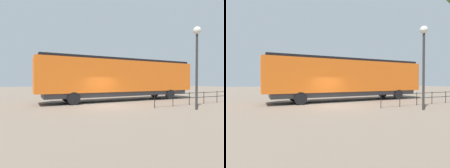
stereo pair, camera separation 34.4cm
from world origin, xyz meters
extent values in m
plane|color=#756656|center=(0.00, 0.00, 0.00)|extent=(120.00, 120.00, 0.00)
cube|color=orange|center=(-3.07, 2.99, 2.55)|extent=(2.96, 17.12, 3.09)
cube|color=black|center=(-3.07, 10.42, 2.08)|extent=(2.84, 2.26, 2.17)
cube|color=black|center=(-3.07, 2.99, 4.21)|extent=(2.66, 16.44, 0.24)
cube|color=#38383D|center=(-3.07, 2.99, 0.78)|extent=(2.66, 15.75, 0.45)
cylinder|color=black|center=(-4.40, 8.47, 0.55)|extent=(0.30, 1.10, 1.10)
cylinder|color=black|center=(-1.74, 8.47, 0.55)|extent=(0.30, 1.10, 1.10)
cylinder|color=black|center=(-4.40, -2.49, 0.55)|extent=(0.30, 1.10, 1.10)
cylinder|color=black|center=(-1.74, -2.49, 0.55)|extent=(0.30, 1.10, 1.10)
cylinder|color=#2D2D2D|center=(4.57, 4.76, 2.74)|extent=(0.16, 0.16, 5.48)
sphere|color=silver|center=(4.57, 4.76, 5.64)|extent=(0.54, 0.54, 0.54)
cube|color=black|center=(2.62, 7.30, 1.02)|extent=(0.04, 9.41, 0.04)
cube|color=black|center=(2.62, 7.30, 0.61)|extent=(0.04, 9.41, 0.04)
cylinder|color=black|center=(2.62, 2.60, 0.55)|extent=(0.05, 0.05, 1.11)
cylinder|color=black|center=(2.62, 4.48, 0.55)|extent=(0.05, 0.05, 1.11)
cylinder|color=black|center=(2.62, 6.36, 0.55)|extent=(0.05, 0.05, 1.11)
cylinder|color=black|center=(2.62, 8.25, 0.55)|extent=(0.05, 0.05, 1.11)
cylinder|color=black|center=(2.62, 10.13, 0.55)|extent=(0.05, 0.05, 1.11)
camera|label=1|loc=(13.12, -6.24, 2.03)|focal=28.28mm
camera|label=2|loc=(13.27, -5.93, 2.03)|focal=28.28mm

